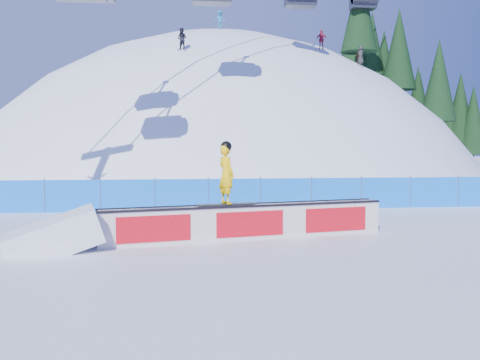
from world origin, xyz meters
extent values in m
plane|color=white|center=(0.00, 0.00, 0.00)|extent=(160.00, 160.00, 0.00)
sphere|color=white|center=(0.00, 42.00, -18.00)|extent=(64.00, 64.00, 64.00)
cylinder|color=#322014|center=(15.04, 45.86, 10.58)|extent=(0.50, 0.50, 1.40)
cone|color=black|center=(15.04, 45.86, 14.79)|extent=(3.18, 3.18, 7.22)
cylinder|color=#322014|center=(15.41, 39.19, 10.50)|extent=(0.50, 0.50, 1.40)
cone|color=black|center=(15.41, 39.19, 14.79)|extent=(3.25, 3.25, 7.38)
cylinder|color=#322014|center=(17.15, 41.90, 9.62)|extent=(0.50, 0.50, 1.40)
cone|color=black|center=(17.15, 41.90, 13.37)|extent=(2.77, 2.77, 6.30)
cylinder|color=#322014|center=(19.62, 44.23, 7.78)|extent=(0.50, 0.50, 1.40)
cone|color=black|center=(19.62, 44.23, 11.53)|extent=(2.77, 2.77, 6.31)
cylinder|color=#322014|center=(21.64, 44.10, 6.08)|extent=(0.50, 0.50, 1.40)
cone|color=black|center=(21.64, 44.10, 10.08)|extent=(2.99, 2.99, 6.79)
cylinder|color=#322014|center=(21.42, 38.34, 6.09)|extent=(0.50, 0.50, 1.40)
cone|color=black|center=(21.42, 38.34, 11.58)|extent=(4.30, 4.30, 9.77)
cylinder|color=#322014|center=(24.35, 40.96, 3.34)|extent=(0.50, 0.50, 1.40)
cone|color=black|center=(24.35, 40.96, 7.66)|extent=(3.28, 3.28, 7.45)
cylinder|color=#322014|center=(25.60, 44.12, 1.68)|extent=(0.50, 0.50, 1.40)
cone|color=black|center=(25.60, 44.12, 5.36)|extent=(2.72, 2.72, 6.18)
cylinder|color=#322014|center=(26.19, 44.69, 0.79)|extent=(0.50, 0.50, 1.40)
cone|color=black|center=(26.19, 44.69, 5.23)|extent=(3.38, 3.38, 7.69)
cube|color=blue|center=(0.00, 4.50, 0.60)|extent=(22.00, 0.03, 1.20)
cylinder|color=#3B466B|center=(-9.00, 4.50, 0.65)|extent=(0.05, 0.05, 1.30)
cylinder|color=#3B466B|center=(-7.00, 4.50, 0.65)|extent=(0.05, 0.05, 1.30)
cylinder|color=#3B466B|center=(-5.00, 4.50, 0.65)|extent=(0.05, 0.05, 1.30)
cylinder|color=#3B466B|center=(-3.00, 4.50, 0.65)|extent=(0.05, 0.05, 1.30)
cylinder|color=#3B466B|center=(-1.00, 4.50, 0.65)|extent=(0.05, 0.05, 1.30)
cylinder|color=#3B466B|center=(1.00, 4.50, 0.65)|extent=(0.05, 0.05, 1.30)
cylinder|color=#3B466B|center=(3.00, 4.50, 0.65)|extent=(0.05, 0.05, 1.30)
cylinder|color=#3B466B|center=(5.00, 4.50, 0.65)|extent=(0.05, 0.05, 1.30)
cylinder|color=#3B466B|center=(7.00, 4.50, 0.65)|extent=(0.05, 0.05, 1.30)
cube|color=silver|center=(-2.28, -1.64, 0.44)|extent=(7.72, 2.12, 0.88)
cube|color=gray|center=(-2.28, -1.64, 0.90)|extent=(7.65, 2.13, 0.04)
cube|color=black|center=(-2.22, -1.89, 0.91)|extent=(7.62, 1.68, 0.06)
cube|color=black|center=(-2.33, -1.38, 0.91)|extent=(7.62, 1.68, 0.06)
cube|color=red|center=(-2.22, -1.88, 0.44)|extent=(7.24, 1.58, 0.66)
cube|color=red|center=(-2.33, -1.39, 0.44)|extent=(7.24, 1.58, 0.66)
cube|color=black|center=(-2.85, -1.76, 0.95)|extent=(1.63, 0.62, 0.03)
imported|color=yellow|center=(-2.85, -1.76, 1.74)|extent=(0.59, 0.68, 1.55)
sphere|color=black|center=(-2.85, -1.76, 2.47)|extent=(0.29, 0.29, 0.29)
imported|color=black|center=(-3.84, 26.63, 10.63)|extent=(1.01, 0.97, 1.65)
imported|color=maroon|center=(8.30, 30.61, 11.55)|extent=(1.03, 0.59, 1.65)
imported|color=teal|center=(-0.26, 35.05, 14.06)|extent=(1.09, 0.66, 1.65)
imported|color=#262626|center=(12.00, 30.99, 10.37)|extent=(0.56, 0.83, 1.65)
camera|label=1|loc=(-4.03, -15.66, 2.57)|focal=40.00mm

